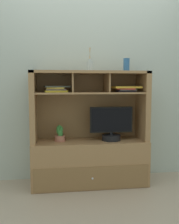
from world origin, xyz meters
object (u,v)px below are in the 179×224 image
diffuser_bottle (90,66)px  ceramic_vase (126,65)px  magazine_stack_left (125,89)px  tv_monitor (111,127)px  potted_orchid (60,134)px  magazine_stack_centre (56,89)px  media_console (89,149)px

diffuser_bottle → ceramic_vase: diffuser_bottle is taller
diffuser_bottle → magazine_stack_left: bearing=0.8°
tv_monitor → potted_orchid: size_ratio=2.75×
magazine_stack_centre → ceramic_vase: (0.82, 0.02, 0.28)m
media_console → magazine_stack_left: 0.83m
potted_orchid → ceramic_vase: size_ratio=1.21×
magazine_stack_left → diffuser_bottle: (-0.42, -0.01, 0.26)m
potted_orchid → tv_monitor: bearing=-4.5°
magazine_stack_left → ceramic_vase: size_ratio=2.27×
magazine_stack_centre → media_console: bearing=3.3°
tv_monitor → media_console: bearing=171.2°
magazine_stack_left → ceramic_vase: (0.02, 0.03, 0.28)m
magazine_stack_left → magazine_stack_centre: size_ratio=1.12×
potted_orchid → magazine_stack_left: magazine_stack_left is taller
tv_monitor → diffuser_bottle: (-0.25, 0.01, 0.71)m
magazine_stack_left → media_console: bearing=176.1°
tv_monitor → ceramic_vase: bearing=11.6°
potted_orchid → magazine_stack_left: size_ratio=0.53×
magazine_stack_centre → diffuser_bottle: size_ratio=1.17×
tv_monitor → diffuser_bottle: 0.75m
media_console → diffuser_bottle: bearing=-90.0°
tv_monitor → potted_orchid: bearing=175.5°
ceramic_vase → media_console: bearing=179.8°
diffuser_bottle → ceramic_vase: bearing=4.2°
tv_monitor → magazine_stack_centre: magazine_stack_centre is taller
potted_orchid → ceramic_vase: bearing=-0.7°
media_console → tv_monitor: media_console is taller
magazine_stack_centre → tv_monitor: bearing=-1.5°
media_console → diffuser_bottle: (-0.00, -0.03, 0.97)m
magazine_stack_left → diffuser_bottle: bearing=-179.2°
magazine_stack_centre → ceramic_vase: 0.87m
tv_monitor → potted_orchid: 0.61m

